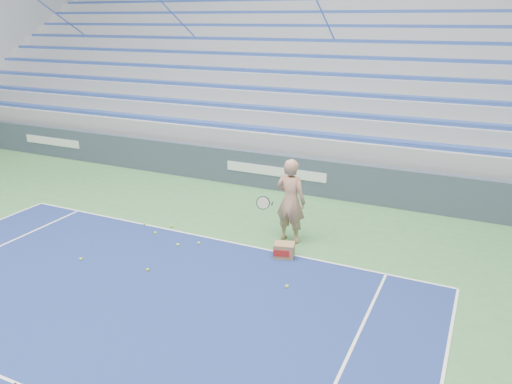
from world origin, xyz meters
TOP-DOWN VIEW (x-y plane):
  - sponsor_barrier at (0.00, 15.88)m, footprint 30.00×0.32m
  - bleachers at (0.00, 21.60)m, footprint 31.00×9.15m
  - tennis_player at (1.73, 12.58)m, footprint 0.99×0.89m
  - ball_box at (1.94, 11.72)m, footprint 0.50×0.43m
  - tennis_ball_0 at (-0.08, 11.48)m, footprint 0.07×0.07m
  - tennis_ball_1 at (-0.35, 9.93)m, footprint 0.07×0.07m
  - tennis_ball_2 at (-1.33, 11.53)m, footprint 0.07×0.07m
  - tennis_ball_3 at (-1.21, 12.05)m, footprint 0.07×0.07m
  - tennis_ball_4 at (-1.95, 9.71)m, footprint 0.07×0.07m
  - tennis_ball_5 at (-0.46, 11.21)m, footprint 0.07×0.07m
  - tennis_ball_6 at (2.49, 10.54)m, footprint 0.07×0.07m
  - tennis_ball_7 at (-1.90, 11.86)m, footprint 0.07×0.07m

SIDE VIEW (x-z plane):
  - tennis_ball_0 at x=-0.08m, z-range 0.00..0.07m
  - tennis_ball_1 at x=-0.35m, z-range 0.00..0.07m
  - tennis_ball_2 at x=-1.33m, z-range 0.00..0.07m
  - tennis_ball_3 at x=-1.21m, z-range 0.00..0.07m
  - tennis_ball_4 at x=-1.95m, z-range 0.00..0.07m
  - tennis_ball_5 at x=-0.46m, z-range 0.00..0.07m
  - tennis_ball_6 at x=2.49m, z-range 0.00..0.07m
  - tennis_ball_7 at x=-1.90m, z-range 0.00..0.07m
  - ball_box at x=1.94m, z-range 0.00..0.33m
  - sponsor_barrier at x=0.00m, z-range 0.00..1.10m
  - tennis_player at x=1.73m, z-range 0.00..1.98m
  - bleachers at x=0.00m, z-range -1.29..6.01m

